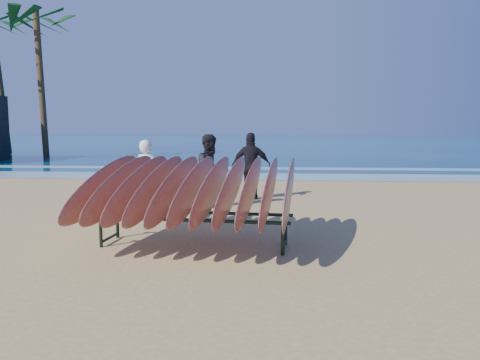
{
  "coord_description": "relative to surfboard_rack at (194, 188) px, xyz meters",
  "views": [
    {
      "loc": [
        0.65,
        -7.95,
        1.98
      ],
      "look_at": [
        0.0,
        0.8,
        0.95
      ],
      "focal_mm": 35.0,
      "sensor_mm": 36.0,
      "label": 1
    }
  ],
  "objects": [
    {
      "name": "palm_mid",
      "position": [
        -12.45,
        19.55,
        6.88
      ],
      "size": [
        5.2,
        5.2,
        8.73
      ],
      "color": "brown",
      "rests_on": "ground"
    },
    {
      "name": "foam_far",
      "position": [
        0.66,
        13.99,
        -0.95
      ],
      "size": [
        160.0,
        160.0,
        0.0
      ],
      "primitive_type": "plane",
      "color": "white",
      "rests_on": "ground"
    },
    {
      "name": "ocean",
      "position": [
        0.66,
        55.49,
        -0.95
      ],
      "size": [
        160.0,
        160.0,
        0.0
      ],
      "primitive_type": "plane",
      "color": "navy",
      "rests_on": "ground"
    },
    {
      "name": "person_dark_b",
      "position": [
        0.69,
        4.97,
        -0.07
      ],
      "size": [
        1.06,
        0.47,
        1.78
      ],
      "primitive_type": "imported",
      "rotation": [
        0.0,
        0.0,
        3.17
      ],
      "color": "black",
      "rests_on": "ground"
    },
    {
      "name": "foam_near",
      "position": [
        0.66,
        10.49,
        -0.95
      ],
      "size": [
        160.0,
        160.0,
        0.0
      ],
      "primitive_type": "plane",
      "color": "white",
      "rests_on": "ground"
    },
    {
      "name": "ground",
      "position": [
        0.66,
        0.49,
        -0.96
      ],
      "size": [
        120.0,
        120.0,
        0.0
      ],
      "primitive_type": "plane",
      "color": "tan",
      "rests_on": "ground"
    },
    {
      "name": "surfboard_rack",
      "position": [
        0.0,
        0.0,
        0.0
      ],
      "size": [
        3.43,
        3.33,
        1.59
      ],
      "rotation": [
        0.0,
        0.0,
        -0.09
      ],
      "color": "black",
      "rests_on": "ground"
    },
    {
      "name": "person_dark_a",
      "position": [
        -0.18,
        3.44,
        -0.08
      ],
      "size": [
        1.09,
        1.07,
        1.77
      ],
      "primitive_type": "imported",
      "rotation": [
        0.0,
        0.0,
        0.74
      ],
      "color": "black",
      "rests_on": "ground"
    },
    {
      "name": "person_white",
      "position": [
        -1.6,
        2.95,
        -0.13
      ],
      "size": [
        0.7,
        0.58,
        1.65
      ],
      "primitive_type": "imported",
      "rotation": [
        0.0,
        0.0,
        2.79
      ],
      "color": "white",
      "rests_on": "ground"
    }
  ]
}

